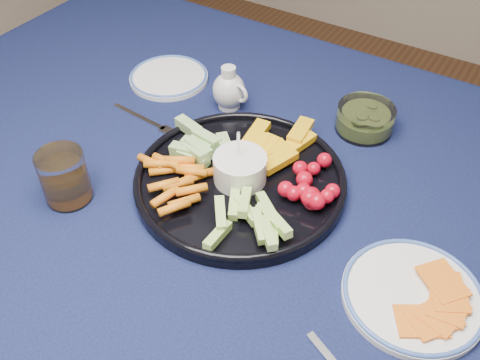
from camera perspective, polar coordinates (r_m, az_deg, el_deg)
The scene contains 8 objects.
dining_table at distance 1.07m, azimuth 1.16°, elevation -2.90°, with size 1.67×1.07×0.75m.
crudite_platter at distance 0.97m, azimuth -0.13°, elevation 0.42°, with size 0.39×0.39×0.12m.
creamer_pitcher at distance 1.15m, azimuth -1.16°, elevation 9.56°, with size 0.09×0.07×0.10m.
pickle_bowl at distance 1.13m, azimuth 13.18°, elevation 6.26°, with size 0.12×0.12×0.05m.
cheese_plate at distance 0.86m, azimuth 18.01°, elevation -11.48°, with size 0.21×0.21×0.03m.
juice_tumbler at distance 0.98m, azimuth -18.14°, elevation 0.05°, with size 0.08×0.08×0.10m.
fork_left at distance 1.14m, azimuth -9.68°, elevation 6.13°, with size 0.17×0.03×0.00m.
side_plate_extra at distance 1.27m, azimuth -7.60°, elevation 10.85°, with size 0.18×0.18×0.01m.
Camera 1 is at (0.37, -0.64, 1.43)m, focal length 40.00 mm.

